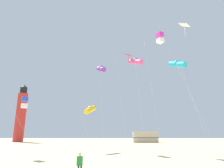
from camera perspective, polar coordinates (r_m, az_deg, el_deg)
The scene contains 11 objects.
kite_flyer_standing at distance 12.42m, azimuth -9.47°, elevation -21.67°, with size 0.36×0.53×1.16m.
kite_box_magenta at distance 21.77m, azimuth 13.95°, elevation 13.00°, with size 2.01×2.42×12.70m.
kite_tube_violet at distance 28.67m, azimuth -3.19°, elevation 4.51°, with size 1.65×2.56×12.23m.
kite_box_blue at distance 22.43m, azimuth -24.32°, elevation -4.98°, with size 2.91×2.64×5.99m.
kite_tube_gold at distance 26.67m, azimuth -6.44°, elevation -7.47°, with size 2.08×2.61×6.12m.
kite_tube_rainbow at distance 26.02m, azimuth 7.06°, elevation 6.63°, with size 1.87×2.50×12.23m.
kite_tube_cyan at distance 24.31m, azimuth 18.69°, elevation 5.64°, with size 3.32×3.72×10.95m.
kite_diamond_scarlet at distance 26.94m, azimuth 4.62°, elevation 7.29°, with size 2.54×2.54×13.04m.
kite_diamond_white at distance 20.00m, azimuth 20.52°, elevation 14.66°, with size 3.35×3.35×12.47m.
lighthouse_distant at distance 63.49m, azimuth -25.24°, elevation -8.03°, with size 2.80×2.80×16.80m.
rv_van_tan at distance 53.23m, azimuth 9.76°, elevation -15.15°, with size 6.44×2.35×2.80m.
Camera 1 is at (1.04, -6.72, 2.21)m, focal length 31.07 mm.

